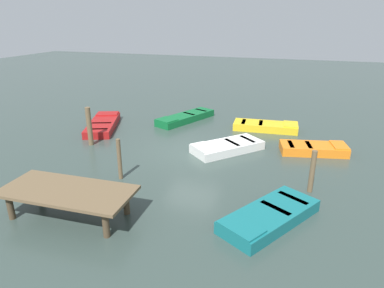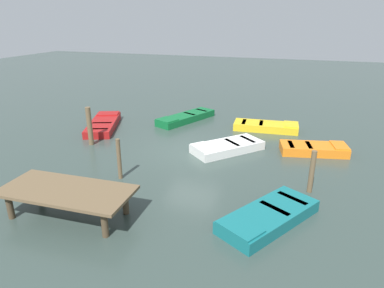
{
  "view_description": "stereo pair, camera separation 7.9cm",
  "coord_description": "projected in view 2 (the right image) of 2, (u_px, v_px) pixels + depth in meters",
  "views": [
    {
      "loc": [
        -4.64,
        14.23,
        5.99
      ],
      "look_at": [
        0.0,
        0.0,
        0.35
      ],
      "focal_mm": 31.65,
      "sensor_mm": 36.0,
      "label": 1
    },
    {
      "loc": [
        -4.71,
        14.2,
        5.99
      ],
      "look_at": [
        0.0,
        0.0,
        0.35
      ],
      "focal_mm": 31.65,
      "sensor_mm": 36.0,
      "label": 2
    }
  ],
  "objects": [
    {
      "name": "rowboat_white",
      "position": [
        227.0,
        147.0,
        16.02
      ],
      "size": [
        3.35,
        3.47,
        0.46
      ],
      "rotation": [
        0.0,
        0.0,
        0.83
      ],
      "color": "silver",
      "rests_on": "ground_plane"
    },
    {
      "name": "mooring_piling_far_left",
      "position": [
        119.0,
        159.0,
        13.1
      ],
      "size": [
        0.16,
        0.16,
        1.65
      ],
      "primitive_type": "cylinder",
      "color": "brown",
      "rests_on": "ground_plane"
    },
    {
      "name": "rowboat_orange",
      "position": [
        314.0,
        149.0,
        15.79
      ],
      "size": [
        3.17,
        1.86,
        0.46
      ],
      "rotation": [
        0.0,
        0.0,
        3.35
      ],
      "color": "orange",
      "rests_on": "ground_plane"
    },
    {
      "name": "mooring_piling_center",
      "position": [
        90.0,
        126.0,
        16.58
      ],
      "size": [
        0.25,
        0.25,
        1.92
      ],
      "primitive_type": "cylinder",
      "color": "brown",
      "rests_on": "ground_plane"
    },
    {
      "name": "rowboat_red",
      "position": [
        103.0,
        124.0,
        19.42
      ],
      "size": [
        2.73,
        4.22,
        0.46
      ],
      "rotation": [
        0.0,
        0.0,
        5.08
      ],
      "color": "maroon",
      "rests_on": "ground_plane"
    },
    {
      "name": "mooring_piling_near_left",
      "position": [
        312.0,
        172.0,
        12.07
      ],
      "size": [
        0.19,
        0.19,
        1.6
      ],
      "primitive_type": "cylinder",
      "color": "brown",
      "rests_on": "ground_plane"
    },
    {
      "name": "rowboat_green",
      "position": [
        186.0,
        118.0,
        20.66
      ],
      "size": [
        2.73,
        4.23,
        0.46
      ],
      "rotation": [
        0.0,
        0.0,
        1.15
      ],
      "color": "#0F602D",
      "rests_on": "ground_plane"
    },
    {
      "name": "rowboat_yellow",
      "position": [
        266.0,
        126.0,
        19.02
      ],
      "size": [
        3.59,
        1.55,
        0.46
      ],
      "rotation": [
        0.0,
        0.0,
        3.21
      ],
      "color": "gold",
      "rests_on": "ground_plane"
    },
    {
      "name": "dock_segment",
      "position": [
        67.0,
        193.0,
        10.58
      ],
      "size": [
        4.23,
        1.97,
        0.95
      ],
      "rotation": [
        0.0,
        0.0,
        0.03
      ],
      "color": "brown",
      "rests_on": "ground_plane"
    },
    {
      "name": "rowboat_teal",
      "position": [
        268.0,
        216.0,
        10.44
      ],
      "size": [
        2.98,
        3.7,
        0.46
      ],
      "rotation": [
        0.0,
        0.0,
        1.03
      ],
      "color": "#14666B",
      "rests_on": "ground_plane"
    },
    {
      "name": "ground_plane",
      "position": [
        192.0,
        151.0,
        16.12
      ],
      "size": [
        80.0,
        80.0,
        0.0
      ],
      "primitive_type": "plane",
      "color": "#33423D"
    }
  ]
}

